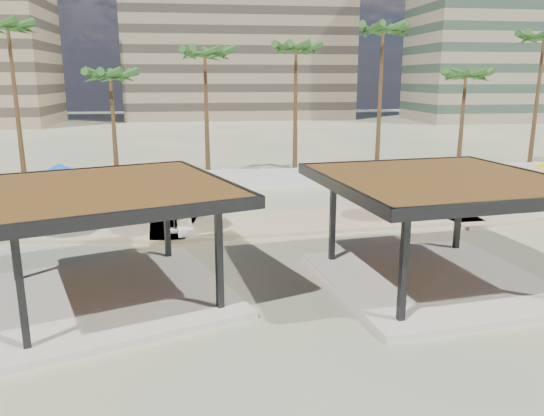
% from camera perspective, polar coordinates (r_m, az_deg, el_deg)
% --- Properties ---
extents(ground, '(200.00, 200.00, 0.00)m').
position_cam_1_polar(ground, '(19.18, 3.62, -7.35)').
color(ground, '#C9BA85').
rests_on(ground, ground).
extents(promenade, '(44.45, 7.97, 0.24)m').
position_cam_1_polar(promenade, '(26.71, 4.52, -1.10)').
color(promenade, '#C6B284').
rests_on(promenade, ground).
extents(boundary_wall, '(56.00, 0.30, 1.20)m').
position_cam_1_polar(boundary_wall, '(34.30, -1.74, 3.20)').
color(boundary_wall, silver).
rests_on(boundary_wall, ground).
extents(building_mid, '(38.00, 16.00, 30.40)m').
position_cam_1_polar(building_mid, '(96.10, -3.63, 18.18)').
color(building_mid, '#847259').
rests_on(building_mid, ground).
extents(building_east, '(32.00, 15.00, 36.40)m').
position_cam_1_polar(building_east, '(98.76, 24.95, 18.62)').
color(building_east, gray).
rests_on(building_east, ground).
extents(pavilion_central, '(8.31, 8.31, 3.78)m').
position_cam_1_polar(pavilion_central, '(18.67, 17.35, -1.27)').
color(pavilion_central, beige).
rests_on(pavilion_central, ground).
extents(pavilion_west, '(9.39, 9.39, 3.73)m').
position_cam_1_polar(pavilion_west, '(17.36, -17.25, -2.49)').
color(pavilion_west, beige).
rests_on(pavilion_west, ground).
extents(umbrella_a, '(3.27, 3.27, 2.69)m').
position_cam_1_polar(umbrella_a, '(27.89, -21.87, 3.68)').
color(umbrella_a, beige).
rests_on(umbrella_a, promenade).
extents(umbrella_b, '(3.44, 3.44, 2.80)m').
position_cam_1_polar(umbrella_b, '(23.73, -10.71, 3.07)').
color(umbrella_b, beige).
rests_on(umbrella_b, promenade).
extents(umbrella_c, '(3.15, 3.15, 2.42)m').
position_cam_1_polar(umbrella_c, '(26.38, 13.58, 3.26)').
color(umbrella_c, beige).
rests_on(umbrella_c, promenade).
extents(umbrella_f, '(2.86, 2.86, 2.51)m').
position_cam_1_polar(umbrella_f, '(24.74, -24.15, 1.94)').
color(umbrella_f, beige).
rests_on(umbrella_f, promenade).
extents(lounger_a, '(0.79, 2.06, 0.76)m').
position_cam_1_polar(lounger_a, '(24.27, -9.35, -2.04)').
color(lounger_a, white).
rests_on(lounger_a, promenade).
extents(lounger_b, '(0.77, 2.08, 0.78)m').
position_cam_1_polar(lounger_b, '(28.57, 13.55, 0.18)').
color(lounger_b, white).
rests_on(lounger_b, promenade).
extents(lounger_d, '(1.76, 1.77, 0.72)m').
position_cam_1_polar(lounger_d, '(31.28, 23.14, 0.57)').
color(lounger_d, white).
rests_on(lounger_d, promenade).
extents(palm_b, '(3.00, 3.00, 10.85)m').
position_cam_1_polar(palm_b, '(38.03, -26.50, 16.46)').
color(palm_b, brown).
rests_on(palm_b, ground).
extents(palm_c, '(3.00, 3.00, 7.91)m').
position_cam_1_polar(palm_c, '(36.00, -16.99, 13.08)').
color(palm_c, brown).
rests_on(palm_c, ground).
extents(palm_d, '(3.00, 3.00, 9.32)m').
position_cam_1_polar(palm_d, '(36.44, -7.24, 15.67)').
color(palm_d, brown).
rests_on(palm_d, ground).
extents(palm_e, '(3.00, 3.00, 9.67)m').
position_cam_1_polar(palm_e, '(36.56, 2.60, 16.25)').
color(palm_e, brown).
rests_on(palm_e, ground).
extents(palm_f, '(3.00, 3.00, 10.91)m').
position_cam_1_polar(palm_f, '(38.37, 11.84, 17.61)').
color(palm_f, brown).
rests_on(palm_f, ground).
extents(palm_g, '(3.00, 3.00, 7.96)m').
position_cam_1_polar(palm_g, '(40.30, 20.10, 12.94)').
color(palm_g, brown).
rests_on(palm_g, ground).
extents(palm_h, '(3.00, 3.00, 10.58)m').
position_cam_1_polar(palm_h, '(43.97, 27.18, 15.51)').
color(palm_h, brown).
rests_on(palm_h, ground).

